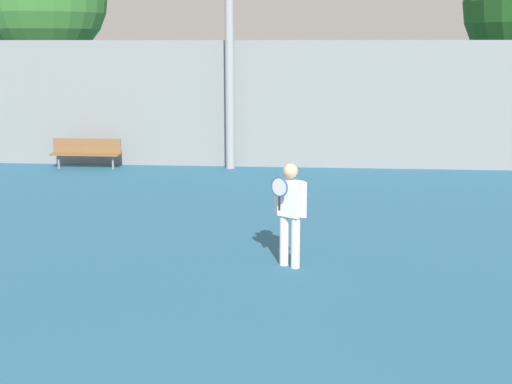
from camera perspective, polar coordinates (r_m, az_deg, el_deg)
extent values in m
cylinder|color=silver|center=(11.24, 2.26, -3.86)|extent=(0.14, 0.14, 0.82)
cylinder|color=silver|center=(11.12, 3.18, -4.05)|extent=(0.14, 0.14, 0.82)
cube|color=white|center=(11.01, 2.75, -0.50)|extent=(0.45, 0.39, 0.56)
cylinder|color=white|center=(11.15, 1.71, -0.29)|extent=(0.10, 0.10, 0.54)
cylinder|color=white|center=(10.87, 3.82, -0.64)|extent=(0.10, 0.10, 0.54)
sphere|color=#DBAD89|center=(10.93, 2.77, 1.69)|extent=(0.23, 0.23, 0.23)
cylinder|color=black|center=(10.80, 1.88, -0.91)|extent=(0.03, 0.03, 0.22)
torus|color=#28519E|center=(10.74, 1.89, 0.42)|extent=(0.27, 0.19, 0.31)
cylinder|color=silver|center=(10.74, 1.89, 0.42)|extent=(0.23, 0.15, 0.27)
cube|color=brown|center=(20.46, -13.50, 2.94)|extent=(1.94, 0.40, 0.04)
cylinder|color=gray|center=(20.75, -15.51, 2.36)|extent=(0.06, 0.06, 0.39)
cylinder|color=gray|center=(20.27, -11.38, 2.34)|extent=(0.06, 0.06, 0.39)
cube|color=brown|center=(20.60, -13.37, 3.63)|extent=(1.94, 0.04, 0.40)
cube|color=gray|center=(20.11, 0.16, 7.02)|extent=(24.58, 0.06, 3.54)
cylinder|color=brown|center=(27.82, -16.31, 7.58)|extent=(0.33, 0.33, 3.25)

